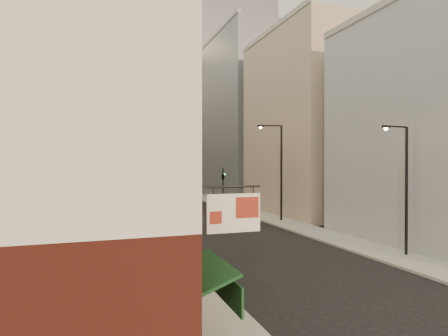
% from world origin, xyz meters
% --- Properties ---
extents(sidewalk_left, '(3.00, 140.00, 0.15)m').
position_xyz_m(sidewalk_left, '(-6.50, 55.00, 0.07)').
color(sidewalk_left, gray).
rests_on(sidewalk_left, ground).
extents(sidewalk_right, '(3.00, 140.00, 0.15)m').
position_xyz_m(sidewalk_right, '(6.50, 55.00, 0.07)').
color(sidewalk_right, gray).
rests_on(sidewalk_right, ground).
extents(near_building_left, '(8.30, 23.04, 12.30)m').
position_xyz_m(near_building_left, '(-10.99, 9.00, 6.02)').
color(near_building_left, maroon).
rests_on(near_building_left, ground).
extents(left_bldg_beige, '(8.00, 12.00, 16.00)m').
position_xyz_m(left_bldg_beige, '(-12.00, 26.00, 8.00)').
color(left_bldg_beige, tan).
rests_on(left_bldg_beige, ground).
extents(left_bldg_grey, '(8.00, 16.00, 20.00)m').
position_xyz_m(left_bldg_grey, '(-12.00, 42.00, 10.00)').
color(left_bldg_grey, '#A1A2A6').
rests_on(left_bldg_grey, ground).
extents(left_bldg_tan, '(8.00, 18.00, 17.00)m').
position_xyz_m(left_bldg_tan, '(-12.00, 60.00, 8.50)').
color(left_bldg_tan, '#8C7E58').
rests_on(left_bldg_tan, ground).
extents(left_bldg_wingrid, '(8.00, 20.00, 24.00)m').
position_xyz_m(left_bldg_wingrid, '(-12.00, 80.00, 12.00)').
color(left_bldg_wingrid, gray).
rests_on(left_bldg_wingrid, ground).
extents(right_bldg_grey, '(8.00, 16.00, 16.00)m').
position_xyz_m(right_bldg_grey, '(12.00, 12.00, 8.00)').
color(right_bldg_grey, '#A1A2A6').
rests_on(right_bldg_grey, ground).
extents(right_bldg_beige, '(8.00, 16.00, 20.00)m').
position_xyz_m(right_bldg_beige, '(12.00, 30.00, 10.00)').
color(right_bldg_beige, tan).
rests_on(right_bldg_beige, ground).
extents(right_bldg_wingrid, '(8.00, 20.00, 26.00)m').
position_xyz_m(right_bldg_wingrid, '(12.00, 50.00, 13.00)').
color(right_bldg_wingrid, gray).
rests_on(right_bldg_wingrid, ground).
extents(highrise, '(21.00, 23.00, 51.20)m').
position_xyz_m(highrise, '(18.00, 78.00, 25.66)').
color(highrise, gray).
rests_on(highrise, ground).
extents(clock_tower, '(14.00, 14.00, 44.90)m').
position_xyz_m(clock_tower, '(-1.00, 92.00, 17.63)').
color(clock_tower, '#8C7E58').
rests_on(clock_tower, ground).
extents(white_tower, '(8.00, 8.00, 41.50)m').
position_xyz_m(white_tower, '(10.00, 78.00, 18.61)').
color(white_tower, silver).
rests_on(white_tower, ground).
extents(streetlamp_near, '(2.04, 0.39, 7.79)m').
position_xyz_m(streetlamp_near, '(7.11, 10.51, 4.45)').
color(streetlamp_near, black).
rests_on(streetlamp_near, ground).
extents(streetlamp_mid, '(2.41, 0.65, 9.29)m').
position_xyz_m(streetlamp_mid, '(6.50, 25.27, 5.31)').
color(streetlamp_mid, black).
rests_on(streetlamp_mid, ground).
extents(traffic_light_left, '(0.57, 0.48, 5.00)m').
position_xyz_m(traffic_light_left, '(-6.51, 35.11, 3.65)').
color(traffic_light_left, black).
rests_on(traffic_light_left, ground).
extents(traffic_light_right, '(0.68, 0.68, 5.00)m').
position_xyz_m(traffic_light_right, '(6.24, 41.08, 3.92)').
color(traffic_light_right, black).
rests_on(traffic_light_right, ground).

